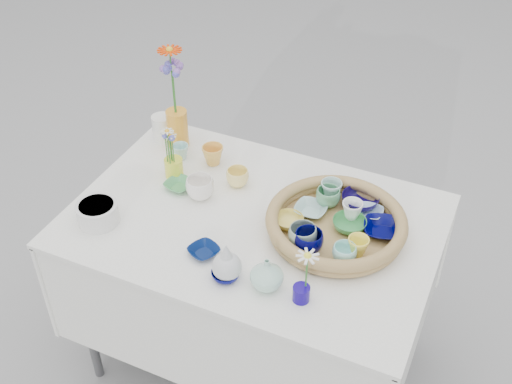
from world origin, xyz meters
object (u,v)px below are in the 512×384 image
at_px(display_table, 254,356).
at_px(tall_vase_yellow, 178,128).
at_px(wicker_tray, 336,224).
at_px(bud_vase_seafoam, 267,274).

distance_m(display_table, tall_vase_yellow, 1.00).
bearing_deg(wicker_tray, bud_vase_seafoam, -109.44).
distance_m(wicker_tray, tall_vase_yellow, 0.78).
bearing_deg(tall_vase_yellow, display_table, -32.01).
xyz_separation_m(wicker_tray, bud_vase_seafoam, (-0.11, -0.32, 0.02)).
xyz_separation_m(display_table, bud_vase_seafoam, (0.17, -0.27, 0.82)).
height_order(wicker_tray, bud_vase_seafoam, bud_vase_seafoam).
height_order(wicker_tray, tall_vase_yellow, tall_vase_yellow).
relative_size(wicker_tray, bud_vase_seafoam, 4.40).
distance_m(display_table, wicker_tray, 0.85).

